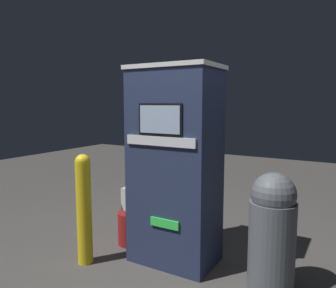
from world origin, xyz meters
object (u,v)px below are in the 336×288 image
Objects in this scene: trash_bin at (272,231)px; squeegee_bucket at (131,228)px; gas_pump at (175,166)px; safety_bollard at (84,207)px.

trash_bin is 1.60m from squeegee_bucket.
squeegee_bucket is (-0.60, 0.09, -0.78)m from gas_pump.
gas_pump reaches higher than trash_bin.
gas_pump is at bearing 34.62° from safety_bollard.
trash_bin is at bearing -5.24° from squeegee_bucket.
safety_bollard is 0.71m from squeegee_bucket.
safety_bollard is 1.35× the size of squeegee_bucket.
trash_bin is (1.68, 0.45, -0.06)m from safety_bollard.
gas_pump is 0.99m from squeegee_bucket.
gas_pump is 1.77× the size of safety_bollard.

